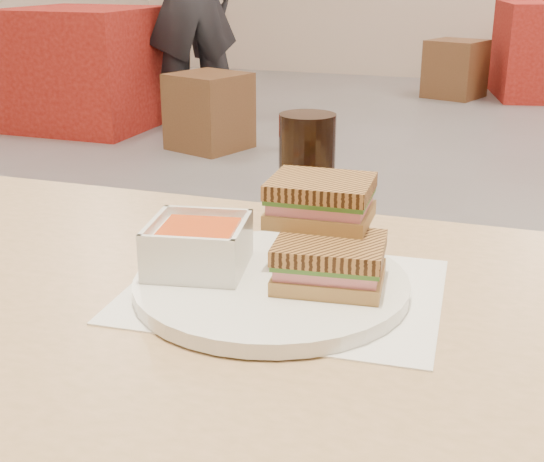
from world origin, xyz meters
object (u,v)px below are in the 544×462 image
(bg_table_0, at_px, (87,68))
(bg_chair_0r, at_px, (209,111))
(plate, at_px, (271,284))
(panini_lower, at_px, (330,263))
(main_table, at_px, (189,391))
(bg_chair_2l, at_px, (455,69))
(cola_glass, at_px, (307,174))
(bg_chair_0l, at_px, (19,97))
(soup_bowl, at_px, (198,248))

(bg_table_0, bearing_deg, bg_chair_0r, -17.33)
(plate, relative_size, panini_lower, 2.42)
(main_table, relative_size, plate, 4.04)
(bg_chair_2l, bearing_deg, plate, -85.81)
(cola_glass, relative_size, bg_table_0, 0.17)
(cola_glass, relative_size, bg_chair_0l, 0.37)
(main_table, distance_m, bg_chair_0r, 3.85)
(main_table, height_order, soup_bowl, soup_bowl)
(bg_chair_2l, bearing_deg, soup_bowl, -86.64)
(soup_bowl, height_order, bg_chair_0r, soup_bowl)
(main_table, xyz_separation_m, plate, (0.08, 0.05, 0.12))
(plate, distance_m, panini_lower, 0.07)
(bg_chair_0l, bearing_deg, main_table, -49.39)
(bg_chair_0l, distance_m, bg_chair_2l, 3.62)
(soup_bowl, bearing_deg, bg_chair_0r, 114.50)
(plate, xyz_separation_m, bg_chair_0r, (-1.66, 3.44, -0.53))
(soup_bowl, relative_size, bg_chair_2l, 0.22)
(main_table, xyz_separation_m, soup_bowl, (-0.00, 0.05, 0.16))
(soup_bowl, bearing_deg, panini_lower, 3.03)
(cola_glass, bearing_deg, bg_chair_0l, 133.18)
(bg_table_0, xyz_separation_m, bg_chair_0r, (1.10, -0.34, -0.18))
(cola_glass, xyz_separation_m, bg_chair_0r, (-1.63, 3.24, -0.60))
(soup_bowl, xyz_separation_m, panini_lower, (0.15, 0.01, 0.00))
(bg_chair_2l, bearing_deg, bg_chair_0l, -140.06)
(bg_chair_0r, bearing_deg, panini_lower, -63.42)
(panini_lower, bearing_deg, bg_chair_0l, 132.33)
(bg_chair_0r, distance_m, bg_chair_2l, 2.77)
(soup_bowl, relative_size, bg_table_0, 0.13)
(panini_lower, bearing_deg, cola_glass, 113.79)
(soup_bowl, xyz_separation_m, bg_table_0, (-2.67, 3.79, -0.38))
(soup_bowl, height_order, bg_chair_2l, soup_bowl)
(plate, height_order, bg_chair_2l, plate)
(main_table, xyz_separation_m, bg_chair_0r, (-1.57, 3.49, -0.40))
(bg_table_0, height_order, bg_chair_2l, bg_table_0)
(main_table, bearing_deg, bg_chair_0r, 114.28)
(soup_bowl, xyz_separation_m, bg_chair_0l, (-3.12, 3.60, -0.58))
(panini_lower, bearing_deg, main_table, -159.60)
(soup_bowl, bearing_deg, bg_chair_0l, 130.93)
(main_table, distance_m, bg_table_0, 4.68)
(main_table, height_order, bg_chair_0l, main_table)
(main_table, bearing_deg, panini_lower, 20.40)
(bg_chair_0l, bearing_deg, bg_chair_2l, 39.94)
(panini_lower, relative_size, cola_glass, 0.78)
(soup_bowl, height_order, bg_table_0, soup_bowl)
(soup_bowl, relative_size, cola_glass, 0.78)
(bg_table_0, distance_m, bg_chair_0r, 1.16)
(main_table, xyz_separation_m, bg_chair_2l, (-0.35, 5.97, -0.39))
(plate, distance_m, bg_chair_0l, 4.85)
(main_table, distance_m, bg_chair_0l, 4.82)
(soup_bowl, distance_m, bg_chair_0l, 4.80)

